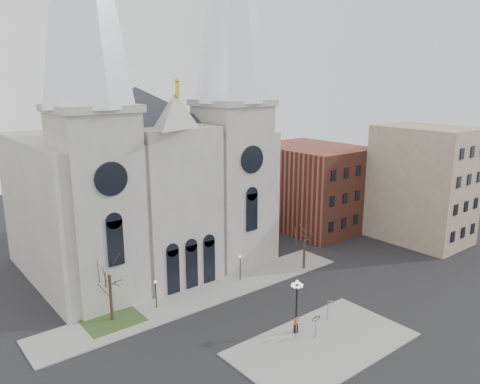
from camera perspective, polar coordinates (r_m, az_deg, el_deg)
ground at (r=49.37m, az=3.08°, el=-16.84°), size 160.00×160.00×0.00m
sidewalk_near at (r=48.20m, az=10.05°, el=-17.76°), size 18.00×10.00×0.14m
sidewalk_far at (r=56.99m, az=-4.48°, el=-12.37°), size 40.00×6.00×0.14m
grass_patch at (r=53.16m, az=-15.29°, el=-14.85°), size 6.00×5.00×0.18m
cathedral at (r=61.79m, az=-11.07°, el=7.31°), size 33.00×26.66×54.00m
bg_building_brick at (r=81.37m, az=8.60°, el=0.69°), size 14.00×18.00×14.00m
bg_building_tan at (r=78.08m, az=21.35°, el=0.85°), size 10.00×14.00×18.00m
tree_left at (r=50.82m, az=-15.68°, el=-9.39°), size 3.20×3.20×7.50m
tree_right at (r=62.96m, az=7.89°, el=-5.55°), size 3.20×3.20×6.00m
ped_lamp_left at (r=53.63m, az=-10.24°, el=-11.62°), size 0.32×0.32×3.26m
ped_lamp_right at (r=59.68m, az=0.02°, el=-8.70°), size 0.32×0.32×3.26m
stop_sign at (r=47.85m, az=6.89°, el=-15.56°), size 0.76×0.32×2.24m
globe_lamp at (r=47.85m, az=6.92°, el=-12.91°), size 1.45×1.45×5.68m
one_way_sign at (r=48.27m, az=9.22°, el=-15.48°), size 1.00×0.10×2.28m
street_name_sign at (r=51.75m, az=10.73°, el=-13.73°), size 0.69×0.18×2.18m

